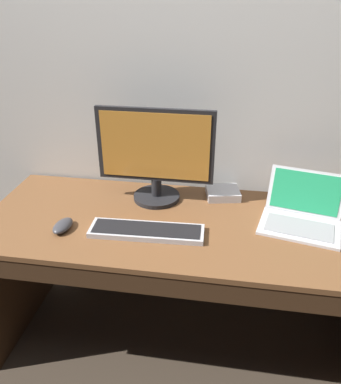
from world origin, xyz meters
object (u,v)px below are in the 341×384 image
at_px(wired_keyboard, 147,231).
at_px(laptop_silver, 302,213).
at_px(external_monitor, 156,157).
at_px(computer_mouse, 63,226).
at_px(external_drive_box, 223,193).

bearing_deg(wired_keyboard, laptop_silver, 16.70).
distance_m(external_monitor, wired_keyboard, 0.35).
distance_m(external_monitor, computer_mouse, 0.49).
xyz_separation_m(external_monitor, wired_keyboard, (0.02, -0.28, -0.20)).
bearing_deg(external_drive_box, laptop_silver, -27.36).
distance_m(laptop_silver, computer_mouse, 0.99).
bearing_deg(computer_mouse, laptop_silver, 18.04).
bearing_deg(laptop_silver, computer_mouse, -167.65).
height_order(laptop_silver, external_monitor, external_monitor).
xyz_separation_m(computer_mouse, external_drive_box, (0.63, 0.38, 0.00)).
bearing_deg(external_drive_box, wired_keyboard, -128.84).
distance_m(laptop_silver, external_drive_box, 0.38).
xyz_separation_m(external_monitor, computer_mouse, (-0.33, -0.31, -0.20)).
bearing_deg(external_drive_box, computer_mouse, -148.74).
bearing_deg(computer_mouse, external_drive_box, 36.94).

